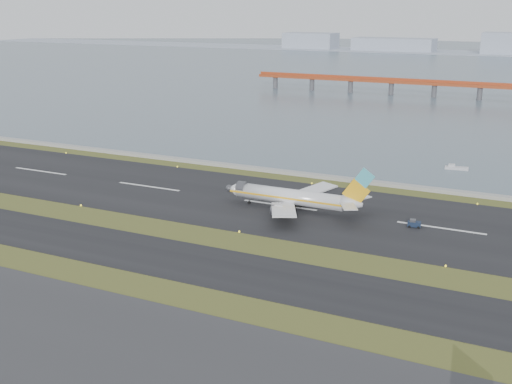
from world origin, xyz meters
The scene contains 10 objects.
ground centered at (0.00, 0.00, 0.00)m, with size 1000.00×1000.00×0.00m, color #3E4D1B.
apron_strip centered at (0.00, -55.00, 0.05)m, with size 1000.00×50.00×0.10m, color #2F2F32.
taxiway_strip centered at (0.00, -12.00, 0.05)m, with size 1000.00×18.00×0.10m, color black.
runway_strip centered at (0.00, 30.00, 0.05)m, with size 1000.00×45.00×0.10m, color black.
seawall centered at (0.00, 60.00, 0.50)m, with size 1000.00×2.50×1.00m, color gray.
bay_water centered at (0.00, 460.00, 0.00)m, with size 1400.00×800.00×1.30m, color #445261.
red_pier centered at (20.00, 250.00, 7.28)m, with size 260.00×5.00×10.20m.
airliner centered at (4.96, 27.68, 3.46)m, with size 38.52×32.89×12.80m.
pushback_tug centered at (34.29, 28.03, 0.92)m, with size 3.17×2.15×1.89m.
workboat_near centered at (33.93, 87.83, 0.54)m, with size 7.22×3.16×1.69m.
Camera 1 is at (62.08, -112.15, 48.64)m, focal length 45.00 mm.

